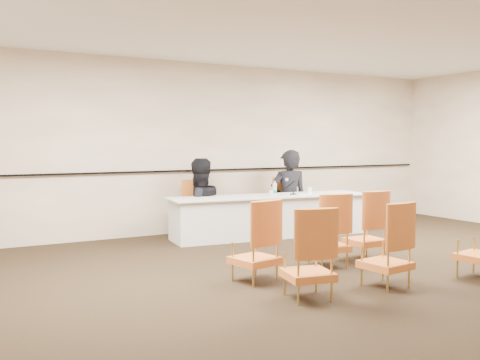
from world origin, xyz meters
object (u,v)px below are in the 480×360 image
water_bottle (275,188)px  aud_chair_front_right (366,225)px  aud_chair_back_left (308,253)px  panelist_main (289,202)px  panel_table (270,216)px  aud_chair_front_left (255,241)px  panelist_second (199,212)px  microphone (293,187)px  aud_chair_front_mid (328,230)px  panelist_second_chair (199,208)px  aud_chair_back_mid (386,244)px  panelist_main_chair (289,204)px  coffee_cup (310,191)px  drinking_glass (271,193)px

water_bottle → aud_chair_front_right: size_ratio=0.26×
aud_chair_back_left → panelist_main: bearing=70.3°
panel_table → panelist_main: 0.85m
panelist_main → aud_chair_front_left: 3.79m
panelist_second → microphone: bearing=150.2°
aud_chair_front_left → aud_chair_front_mid: same height
water_bottle → aud_chair_back_left: aud_chair_back_left is taller
panelist_main → panelist_second: 1.75m
microphone → aud_chair_back_left: (-2.02, -3.18, -0.37)m
panelist_main → panelist_second_chair: 1.75m
aud_chair_front_right → water_bottle: bearing=95.0°
aud_chair_front_left → aud_chair_back_mid: 1.46m
panelist_main_chair → panelist_second_chair: 1.75m
panelist_second → coffee_cup: panelist_second is taller
aud_chair_back_mid → panel_table: bearing=73.2°
panelist_main → panelist_main_chair: bearing=-0.0°
aud_chair_front_left → aud_chair_back_mid: (1.15, -0.89, 0.00)m
aud_chair_back_left → aud_chair_front_mid: bearing=56.0°
microphone → aud_chair_front_mid: microphone is taller
panel_table → panelist_main_chair: 0.84m
aud_chair_front_right → panel_table: bearing=96.0°
aud_chair_front_mid → aud_chair_back_left: 1.51m
drinking_glass → aud_chair_back_left: bearing=-116.4°
panelist_second → aud_chair_front_mid: size_ratio=1.95×
panelist_main → panel_table: bearing=47.1°
panel_table → drinking_glass: bearing=-103.9°
coffee_cup → aud_chair_front_right: aud_chair_front_right is taller
panel_table → panelist_second_chair: bearing=154.3°
coffee_cup → aud_chair_front_left: size_ratio=0.13×
drinking_glass → aud_chair_back_mid: (-0.57, -3.25, -0.27)m
microphone → aud_chair_front_right: (-0.23, -2.07, -0.37)m
panelist_main → water_bottle: (-0.66, -0.54, 0.31)m
panelist_main → aud_chair_front_mid: size_ratio=2.01×
panel_table → panelist_main: size_ratio=1.83×
panelist_second → aud_chair_front_left: panelist_second is taller
panelist_main_chair → microphone: size_ratio=3.33×
aud_chair_front_right → aud_chair_back_mid: (-0.77, -1.16, 0.00)m
panelist_second → water_bottle: (1.08, -0.72, 0.42)m
panel_table → coffee_cup: bearing=-5.7°
panelist_main_chair → aud_chair_front_left: 3.79m
panelist_second → aud_chair_front_right: size_ratio=1.95×
panel_table → aud_chair_front_right: bearing=-79.3°
aud_chair_front_left → coffee_cup: bearing=31.5°
aud_chair_front_left → aud_chair_front_right: size_ratio=1.00×
panelist_second → panelist_second_chair: (0.00, 0.00, 0.07)m
panel_table → aud_chair_back_mid: (-0.60, -3.33, 0.13)m
panel_table → coffee_cup: (0.71, -0.15, 0.41)m
water_bottle → coffee_cup: water_bottle is taller
microphone → aud_chair_back_mid: bearing=-121.6°
drinking_glass → aud_chair_back_mid: 3.31m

